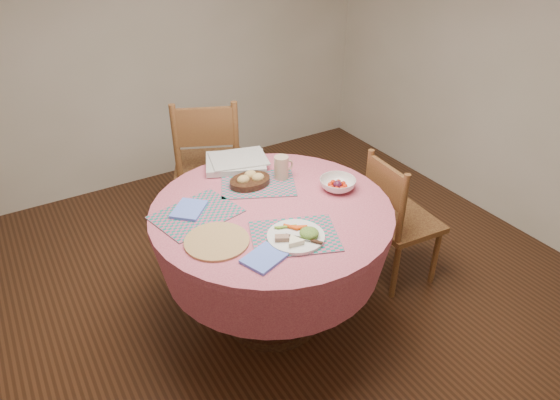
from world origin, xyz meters
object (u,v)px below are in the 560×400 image
(dining_table, at_px, (272,239))
(chair_back, at_px, (209,162))
(wicker_trivet, at_px, (217,241))
(dinner_plate, at_px, (298,235))
(latte_mug, at_px, (282,167))
(bread_bowl, at_px, (250,180))
(fruit_bowl, at_px, (338,184))
(chair_right, at_px, (397,218))

(dining_table, xyz_separation_m, chair_back, (0.10, 1.04, -0.03))
(dining_table, distance_m, chair_back, 1.04)
(wicker_trivet, distance_m, dinner_plate, 0.37)
(dinner_plate, bearing_deg, latte_mug, 65.91)
(dining_table, height_order, wicker_trivet, wicker_trivet)
(dinner_plate, height_order, latte_mug, latte_mug)
(dinner_plate, height_order, bread_bowl, bread_bowl)
(dinner_plate, bearing_deg, wicker_trivet, 152.69)
(bread_bowl, distance_m, fruit_bowl, 0.47)
(dinner_plate, height_order, fruit_bowl, fruit_bowl)
(chair_right, height_order, chair_back, chair_back)
(bread_bowl, relative_size, latte_mug, 1.79)
(dining_table, relative_size, chair_right, 1.45)
(chair_back, distance_m, dinner_plate, 1.36)
(dining_table, xyz_separation_m, chair_right, (0.83, -0.08, -0.11))
(chair_right, bearing_deg, latte_mug, 67.73)
(bread_bowl, bearing_deg, chair_back, 83.62)
(dining_table, distance_m, fruit_bowl, 0.46)
(fruit_bowl, bearing_deg, chair_right, -7.94)
(chair_back, relative_size, latte_mug, 7.83)
(dinner_plate, distance_m, fruit_bowl, 0.51)
(bread_bowl, xyz_separation_m, latte_mug, (0.19, -0.02, 0.04))
(dining_table, bearing_deg, fruit_bowl, -3.34)
(chair_back, height_order, bread_bowl, chair_back)
(dinner_plate, relative_size, fruit_bowl, 1.30)
(wicker_trivet, xyz_separation_m, fruit_bowl, (0.76, 0.10, 0.02))
(bread_bowl, bearing_deg, dinner_plate, -95.05)
(chair_back, bearing_deg, wicker_trivet, 92.23)
(chair_right, xyz_separation_m, bread_bowl, (-0.81, 0.34, 0.34))
(chair_back, distance_m, fruit_bowl, 1.13)
(chair_back, bearing_deg, dinner_plate, 108.30)
(latte_mug, xyz_separation_m, fruit_bowl, (0.19, -0.26, -0.04))
(dining_table, xyz_separation_m, bread_bowl, (0.02, 0.26, 0.23))
(dining_table, distance_m, dinner_plate, 0.37)
(chair_back, xyz_separation_m, fruit_bowl, (0.29, -1.06, 0.25))
(dining_table, height_order, chair_right, chair_right)
(dining_table, bearing_deg, chair_right, -5.74)
(wicker_trivet, distance_m, fruit_bowl, 0.77)
(chair_right, bearing_deg, dinner_plate, 108.56)
(wicker_trivet, bearing_deg, bread_bowl, 45.10)
(chair_right, height_order, fruit_bowl, chair_right)
(dining_table, xyz_separation_m, latte_mug, (0.20, 0.23, 0.26))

